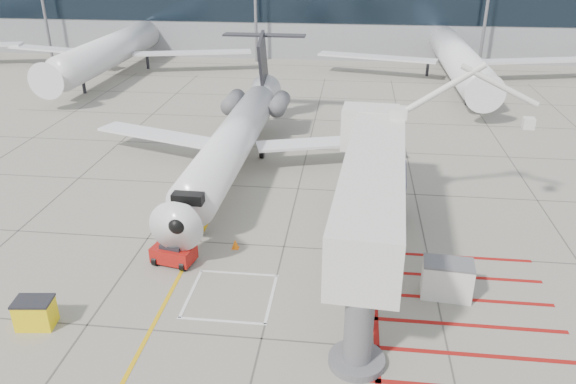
% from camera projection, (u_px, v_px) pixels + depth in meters
% --- Properties ---
extents(ground_plane, '(260.00, 260.00, 0.00)m').
position_uv_depth(ground_plane, '(274.00, 287.00, 28.14)').
color(ground_plane, gray).
rests_on(ground_plane, ground).
extents(regional_jet, '(25.09, 31.38, 8.11)m').
position_uv_depth(regional_jet, '(225.00, 129.00, 38.05)').
color(regional_jet, white).
rests_on(regional_jet, ground_plane).
extents(jet_bridge, '(10.93, 20.79, 8.07)m').
position_uv_depth(jet_bridge, '(371.00, 204.00, 27.60)').
color(jet_bridge, silver).
rests_on(jet_bridge, ground_plane).
extents(pushback_tug, '(2.43, 1.80, 1.28)m').
position_uv_depth(pushback_tug, '(174.00, 253.00, 29.92)').
color(pushback_tug, '#AA1510').
rests_on(pushback_tug, ground_plane).
extents(spill_bin, '(1.72, 1.25, 1.39)m').
position_uv_depth(spill_bin, '(35.00, 313.00, 25.07)').
color(spill_bin, yellow).
rests_on(spill_bin, ground_plane).
extents(baggage_cart, '(2.07, 1.70, 1.13)m').
position_uv_depth(baggage_cart, '(351.00, 208.00, 34.91)').
color(baggage_cart, '#545459').
rests_on(baggage_cart, ground_plane).
extents(ground_power_unit, '(2.47, 1.57, 1.87)m').
position_uv_depth(ground_power_unit, '(447.00, 279.00, 27.10)').
color(ground_power_unit, silver).
rests_on(ground_power_unit, ground_plane).
extents(cone_nose, '(0.41, 0.41, 0.57)m').
position_uv_depth(cone_nose, '(235.00, 244.00, 31.48)').
color(cone_nose, orange).
rests_on(cone_nose, ground_plane).
extents(cone_side, '(0.35, 0.35, 0.48)m').
position_uv_depth(cone_side, '(331.00, 219.00, 34.37)').
color(cone_side, orange).
rests_on(cone_side, ground_plane).
extents(terminal_glass_band, '(180.00, 0.10, 6.00)m').
position_uv_depth(terminal_glass_band, '(407.00, 1.00, 74.21)').
color(terminal_glass_band, black).
rests_on(terminal_glass_band, ground_plane).
extents(bg_aircraft_b, '(33.13, 36.81, 11.04)m').
position_uv_depth(bg_aircraft_b, '(117.00, 27.00, 70.09)').
color(bg_aircraft_b, silver).
rests_on(bg_aircraft_b, ground_plane).
extents(bg_aircraft_c, '(32.71, 36.34, 10.90)m').
position_uv_depth(bg_aircraft_c, '(457.00, 34.00, 65.74)').
color(bg_aircraft_c, silver).
rests_on(bg_aircraft_c, ground_plane).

